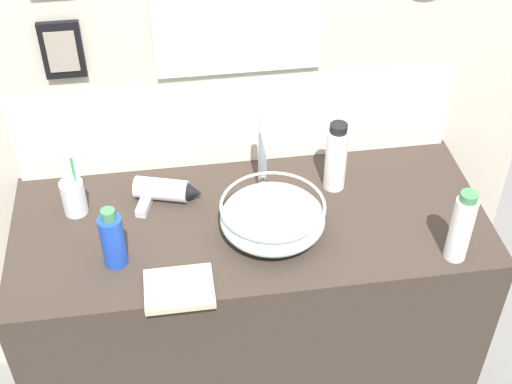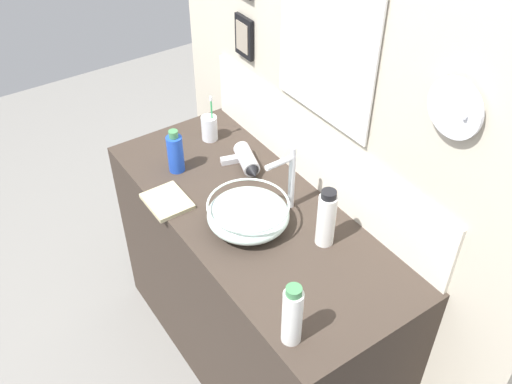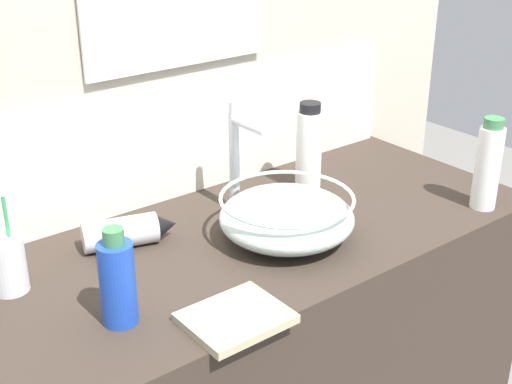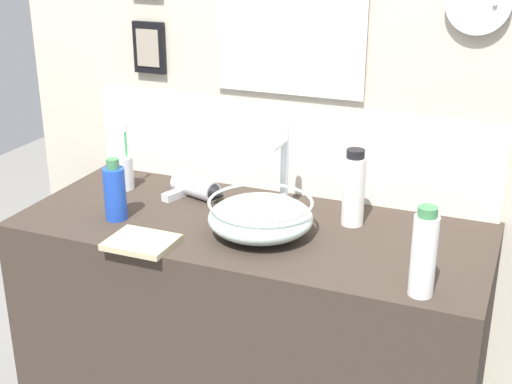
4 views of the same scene
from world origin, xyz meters
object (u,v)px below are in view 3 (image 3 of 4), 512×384
at_px(soap_dispenser, 488,165).
at_px(spray_bottle, 309,148).
at_px(glass_bowl_sink, 287,216).
at_px(hair_drier, 127,233).
at_px(toothbrush_cup, 8,265).
at_px(shampoo_bottle, 118,281).
at_px(hand_towel, 236,318).
at_px(faucet, 238,151).

height_order(soap_dispenser, spray_bottle, spray_bottle).
height_order(glass_bowl_sink, hair_drier, glass_bowl_sink).
relative_size(toothbrush_cup, shampoo_bottle, 1.13).
height_order(hair_drier, spray_bottle, spray_bottle).
bearing_deg(soap_dispenser, spray_bottle, 127.32).
bearing_deg(shampoo_bottle, toothbrush_cup, 117.33).
height_order(soap_dispenser, hand_towel, soap_dispenser).
height_order(hair_drier, hand_towel, hair_drier).
xyz_separation_m(spray_bottle, hand_towel, (-0.48, -0.35, -0.10)).
height_order(glass_bowl_sink, hand_towel, glass_bowl_sink).
distance_m(faucet, hand_towel, 0.46).
bearing_deg(soap_dispenser, glass_bowl_sink, 160.71).
distance_m(faucet, shampoo_bottle, 0.49).
distance_m(hair_drier, hand_towel, 0.36).
relative_size(spray_bottle, shampoo_bottle, 1.21).
xyz_separation_m(hair_drier, soap_dispenser, (0.75, -0.34, 0.07)).
distance_m(faucet, toothbrush_cup, 0.55).
bearing_deg(soap_dispenser, hair_drier, 155.35).
bearing_deg(faucet, shampoo_bottle, -152.04).
height_order(glass_bowl_sink, toothbrush_cup, toothbrush_cup).
distance_m(faucet, spray_bottle, 0.22).
relative_size(glass_bowl_sink, hand_towel, 1.64).
xyz_separation_m(glass_bowl_sink, soap_dispenser, (0.46, -0.16, 0.05)).
bearing_deg(faucet, glass_bowl_sink, -90.00).
height_order(glass_bowl_sink, soap_dispenser, soap_dispenser).
xyz_separation_m(hair_drier, spray_bottle, (0.50, -0.01, 0.08)).
distance_m(hair_drier, spray_bottle, 0.50).
relative_size(toothbrush_cup, soap_dispenser, 0.95).
bearing_deg(toothbrush_cup, glass_bowl_sink, -16.91).
distance_m(spray_bottle, shampoo_bottle, 0.68).
distance_m(faucet, soap_dispenser, 0.57).
height_order(toothbrush_cup, shampoo_bottle, toothbrush_cup).
bearing_deg(shampoo_bottle, glass_bowl_sink, 7.29).
xyz_separation_m(faucet, shampoo_bottle, (-0.43, -0.23, -0.07)).
distance_m(shampoo_bottle, hand_towel, 0.21).
xyz_separation_m(glass_bowl_sink, hand_towel, (-0.27, -0.18, -0.05)).
bearing_deg(hand_towel, soap_dispenser, 1.35).
bearing_deg(toothbrush_cup, hair_drier, 3.80).
xyz_separation_m(spray_bottle, shampoo_bottle, (-0.64, -0.22, -0.02)).
bearing_deg(hair_drier, hand_towel, -87.65).
distance_m(glass_bowl_sink, hair_drier, 0.34).
bearing_deg(spray_bottle, hand_towel, -144.09).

